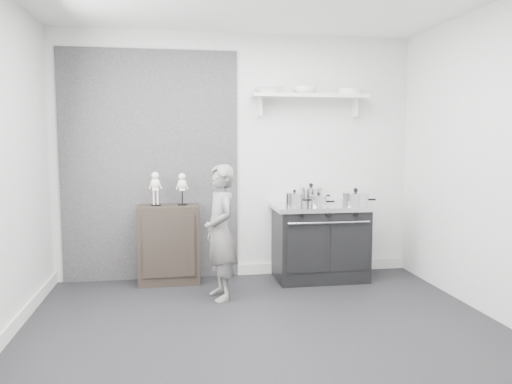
% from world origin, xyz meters
% --- Properties ---
extents(ground, '(4.00, 4.00, 0.00)m').
position_xyz_m(ground, '(0.00, 0.00, 0.00)').
color(ground, black).
rests_on(ground, ground).
extents(room_shell, '(4.02, 3.62, 2.71)m').
position_xyz_m(room_shell, '(-0.09, 0.15, 1.64)').
color(room_shell, silver).
rests_on(room_shell, ground).
extents(wall_shelf, '(1.30, 0.26, 0.24)m').
position_xyz_m(wall_shelf, '(0.80, 1.68, 2.01)').
color(wall_shelf, silver).
rests_on(wall_shelf, room_shell).
extents(stove, '(1.03, 0.65, 0.83)m').
position_xyz_m(stove, '(0.88, 1.48, 0.42)').
color(stove, black).
rests_on(stove, ground).
extents(side_cabinet, '(0.65, 0.38, 0.84)m').
position_xyz_m(side_cabinet, '(-0.77, 1.61, 0.42)').
color(side_cabinet, black).
rests_on(side_cabinet, ground).
extents(child, '(0.41, 0.53, 1.30)m').
position_xyz_m(child, '(-0.27, 0.97, 0.65)').
color(child, slate).
rests_on(child, ground).
extents(pot_front_left, '(0.29, 0.20, 0.18)m').
position_xyz_m(pot_front_left, '(0.56, 1.39, 0.90)').
color(pot_front_left, silver).
rests_on(pot_front_left, stove).
extents(pot_back_left, '(0.35, 0.27, 0.23)m').
position_xyz_m(pot_back_left, '(0.81, 1.63, 0.92)').
color(pot_back_left, silver).
rests_on(pot_back_left, stove).
extents(pot_front_right, '(0.37, 0.28, 0.20)m').
position_xyz_m(pot_front_right, '(1.22, 1.31, 0.90)').
color(pot_front_right, silver).
rests_on(pot_front_right, stove).
extents(pot_front_center, '(0.26, 0.18, 0.15)m').
position_xyz_m(pot_front_center, '(0.80, 1.30, 0.89)').
color(pot_front_center, silver).
rests_on(pot_front_center, stove).
extents(skeleton_full, '(0.12, 0.07, 0.41)m').
position_xyz_m(skeleton_full, '(-0.90, 1.61, 1.05)').
color(skeleton_full, white).
rests_on(skeleton_full, side_cabinet).
extents(skeleton_torso, '(0.11, 0.07, 0.39)m').
position_xyz_m(skeleton_torso, '(-0.62, 1.61, 1.04)').
color(skeleton_torso, white).
rests_on(skeleton_torso, side_cabinet).
extents(bowl_large, '(0.29, 0.29, 0.07)m').
position_xyz_m(bowl_large, '(0.33, 1.67, 2.08)').
color(bowl_large, white).
rests_on(bowl_large, wall_shelf).
extents(bowl_small, '(0.25, 0.25, 0.08)m').
position_xyz_m(bowl_small, '(0.75, 1.67, 2.08)').
color(bowl_small, white).
rests_on(bowl_small, wall_shelf).
extents(plate_stack, '(0.26, 0.26, 0.06)m').
position_xyz_m(plate_stack, '(1.26, 1.67, 2.07)').
color(plate_stack, silver).
rests_on(plate_stack, wall_shelf).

